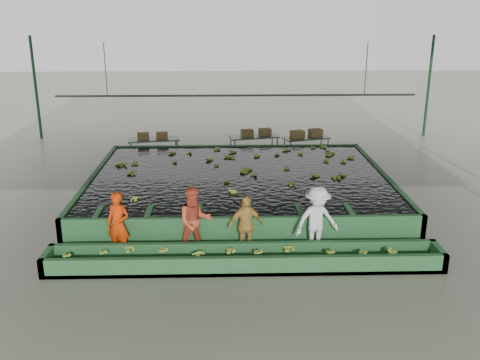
{
  "coord_description": "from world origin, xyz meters",
  "views": [
    {
      "loc": [
        -0.46,
        -15.77,
        6.28
      ],
      "look_at": [
        0.0,
        0.5,
        1.0
      ],
      "focal_mm": 40.0,
      "sensor_mm": 36.0,
      "label": 1
    }
  ],
  "objects_px": {
    "worker_a": "(118,225)",
    "box_stack_mid": "(256,135)",
    "worker_d": "(317,221)",
    "sorting_trough": "(245,259)",
    "box_stack_left": "(153,139)",
    "box_stack_right": "(306,137)",
    "worker_c": "(245,225)",
    "worker_b": "(195,222)",
    "flotation_tank": "(239,186)",
    "packing_table_left": "(154,150)",
    "packing_table_right": "(306,147)",
    "packing_table_mid": "(254,147)"
  },
  "relations": [
    {
      "from": "worker_c",
      "to": "packing_table_mid",
      "type": "distance_m",
      "value": 9.66
    },
    {
      "from": "box_stack_mid",
      "to": "worker_c",
      "type": "bearing_deg",
      "value": -94.92
    },
    {
      "from": "worker_c",
      "to": "box_stack_mid",
      "type": "height_order",
      "value": "worker_c"
    },
    {
      "from": "sorting_trough",
      "to": "worker_d",
      "type": "relative_size",
      "value": 5.37
    },
    {
      "from": "worker_c",
      "to": "box_stack_right",
      "type": "relative_size",
      "value": 1.12
    },
    {
      "from": "flotation_tank",
      "to": "sorting_trough",
      "type": "height_order",
      "value": "flotation_tank"
    },
    {
      "from": "packing_table_left",
      "to": "flotation_tank",
      "type": "bearing_deg",
      "value": -54.34
    },
    {
      "from": "worker_d",
      "to": "box_stack_mid",
      "type": "height_order",
      "value": "worker_d"
    },
    {
      "from": "packing_table_right",
      "to": "worker_a",
      "type": "bearing_deg",
      "value": -123.53
    },
    {
      "from": "box_stack_right",
      "to": "worker_d",
      "type": "bearing_deg",
      "value": -96.72
    },
    {
      "from": "worker_c",
      "to": "box_stack_left",
      "type": "xyz_separation_m",
      "value": [
        -3.57,
        9.12,
        0.16
      ]
    },
    {
      "from": "worker_d",
      "to": "box_stack_right",
      "type": "bearing_deg",
      "value": 66.64
    },
    {
      "from": "packing_table_mid",
      "to": "box_stack_mid",
      "type": "bearing_deg",
      "value": 34.4
    },
    {
      "from": "sorting_trough",
      "to": "box_stack_left",
      "type": "height_order",
      "value": "box_stack_left"
    },
    {
      "from": "flotation_tank",
      "to": "packing_table_right",
      "type": "bearing_deg",
      "value": 59.78
    },
    {
      "from": "sorting_trough",
      "to": "worker_c",
      "type": "distance_m",
      "value": 0.98
    },
    {
      "from": "worker_a",
      "to": "box_stack_left",
      "type": "height_order",
      "value": "worker_a"
    },
    {
      "from": "worker_d",
      "to": "packing_table_right",
      "type": "xyz_separation_m",
      "value": [
        1.13,
        9.56,
        -0.49
      ]
    },
    {
      "from": "flotation_tank",
      "to": "worker_c",
      "type": "distance_m",
      "value": 4.32
    },
    {
      "from": "worker_d",
      "to": "box_stack_right",
      "type": "distance_m",
      "value": 9.7
    },
    {
      "from": "worker_b",
      "to": "packing_table_right",
      "type": "distance_m",
      "value": 10.52
    },
    {
      "from": "sorting_trough",
      "to": "box_stack_right",
      "type": "distance_m",
      "value": 10.9
    },
    {
      "from": "sorting_trough",
      "to": "box_stack_left",
      "type": "xyz_separation_m",
      "value": [
        -3.52,
        9.92,
        0.72
      ]
    },
    {
      "from": "worker_b",
      "to": "worker_a",
      "type": "bearing_deg",
      "value": 165.09
    },
    {
      "from": "box_stack_left",
      "to": "box_stack_mid",
      "type": "bearing_deg",
      "value": 7.32
    },
    {
      "from": "worker_b",
      "to": "worker_c",
      "type": "height_order",
      "value": "worker_b"
    },
    {
      "from": "worker_b",
      "to": "packing_table_right",
      "type": "bearing_deg",
      "value": 50.67
    },
    {
      "from": "worker_a",
      "to": "worker_d",
      "type": "bearing_deg",
      "value": 19.76
    },
    {
      "from": "sorting_trough",
      "to": "packing_table_right",
      "type": "xyz_separation_m",
      "value": [
        3.07,
        10.36,
        0.2
      ]
    },
    {
      "from": "worker_a",
      "to": "box_stack_mid",
      "type": "height_order",
      "value": "worker_a"
    },
    {
      "from": "worker_c",
      "to": "packing_table_right",
      "type": "height_order",
      "value": "worker_c"
    },
    {
      "from": "flotation_tank",
      "to": "packing_table_mid",
      "type": "bearing_deg",
      "value": 81.58
    },
    {
      "from": "packing_table_mid",
      "to": "sorting_trough",
      "type": "bearing_deg",
      "value": -94.32
    },
    {
      "from": "sorting_trough",
      "to": "box_stack_right",
      "type": "height_order",
      "value": "box_stack_right"
    },
    {
      "from": "worker_a",
      "to": "packing_table_right",
      "type": "distance_m",
      "value": 11.48
    },
    {
      "from": "worker_c",
      "to": "box_stack_mid",
      "type": "bearing_deg",
      "value": 67.19
    },
    {
      "from": "worker_d",
      "to": "flotation_tank",
      "type": "bearing_deg",
      "value": 97.6
    },
    {
      "from": "worker_b",
      "to": "worker_c",
      "type": "xyz_separation_m",
      "value": [
        1.32,
        0.0,
        -0.13
      ]
    },
    {
      "from": "box_stack_right",
      "to": "worker_b",
      "type": "bearing_deg",
      "value": -114.29
    },
    {
      "from": "worker_b",
      "to": "box_stack_left",
      "type": "bearing_deg",
      "value": 88.94
    },
    {
      "from": "sorting_trough",
      "to": "worker_d",
      "type": "distance_m",
      "value": 2.2
    },
    {
      "from": "packing_table_right",
      "to": "box_stack_left",
      "type": "bearing_deg",
      "value": -176.16
    },
    {
      "from": "worker_b",
      "to": "packing_table_left",
      "type": "xyz_separation_m",
      "value": [
        -2.23,
        9.18,
        -0.45
      ]
    },
    {
      "from": "flotation_tank",
      "to": "worker_a",
      "type": "relative_size",
      "value": 5.7
    },
    {
      "from": "packing_table_left",
      "to": "sorting_trough",
      "type": "bearing_deg",
      "value": -70.67
    },
    {
      "from": "flotation_tank",
      "to": "worker_d",
      "type": "bearing_deg",
      "value": -65.76
    },
    {
      "from": "flotation_tank",
      "to": "box_stack_left",
      "type": "bearing_deg",
      "value": 126.17
    },
    {
      "from": "flotation_tank",
      "to": "worker_b",
      "type": "distance_m",
      "value": 4.51
    },
    {
      "from": "packing_table_right",
      "to": "sorting_trough",
      "type": "bearing_deg",
      "value": -106.48
    },
    {
      "from": "worker_c",
      "to": "packing_table_mid",
      "type": "relative_size",
      "value": 0.77
    }
  ]
}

